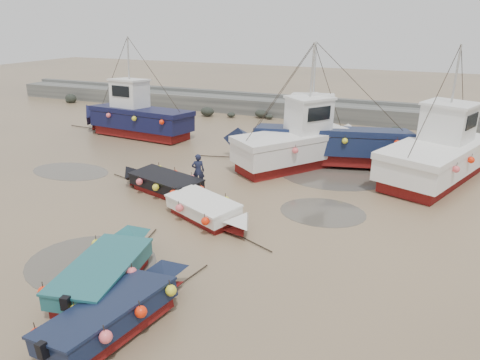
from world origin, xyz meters
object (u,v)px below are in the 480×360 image
at_px(person, 199,188).
at_px(dinghy_1, 122,308).
at_px(dinghy_2, 108,266).
at_px(dinghy_5, 210,209).
at_px(cabin_boat_1, 303,141).
at_px(cabin_boat_2, 319,139).
at_px(dinghy_4, 161,180).
at_px(cabin_boat_3, 440,152).
at_px(cabin_boat_0, 133,115).

bearing_deg(person, dinghy_1, 75.28).
xyz_separation_m(dinghy_2, dinghy_5, (0.75, 4.99, 0.01)).
height_order(dinghy_2, cabin_boat_1, cabin_boat_1).
height_order(cabin_boat_1, cabin_boat_2, same).
bearing_deg(dinghy_4, cabin_boat_2, -19.30).
relative_size(dinghy_1, cabin_boat_1, 0.68).
bearing_deg(cabin_boat_3, cabin_boat_0, -164.45).
bearing_deg(cabin_boat_2, cabin_boat_3, -106.24).
height_order(dinghy_1, dinghy_2, same).
bearing_deg(dinghy_5, dinghy_2, 16.00).
bearing_deg(cabin_boat_0, person, -124.16).
distance_m(dinghy_1, cabin_boat_3, 17.02).
height_order(cabin_boat_1, person, cabin_boat_1).
height_order(dinghy_5, cabin_boat_3, cabin_boat_3).
bearing_deg(dinghy_1, cabin_boat_2, 95.70).
distance_m(cabin_boat_1, person, 6.22).
distance_m(dinghy_4, cabin_boat_0, 11.05).
relative_size(cabin_boat_3, person, 6.29).
distance_m(dinghy_4, person, 1.78).
xyz_separation_m(dinghy_1, dinghy_2, (-1.67, 1.56, -0.00)).
bearing_deg(cabin_boat_3, cabin_boat_2, -162.86).
xyz_separation_m(dinghy_2, dinghy_4, (-2.75, 7.04, 0.00)).
distance_m(cabin_boat_3, person, 11.61).
relative_size(cabin_boat_1, cabin_boat_2, 0.76).
distance_m(dinghy_5, cabin_boat_1, 8.36).
xyz_separation_m(dinghy_1, cabin_boat_1, (0.19, 14.80, 0.81)).
xyz_separation_m(cabin_boat_2, person, (-3.98, -6.07, -1.31)).
relative_size(dinghy_1, dinghy_5, 1.14).
distance_m(dinghy_1, person, 10.27).
xyz_separation_m(dinghy_4, cabin_boat_2, (5.22, 7.22, 0.75)).
height_order(dinghy_1, cabin_boat_0, cabin_boat_0).
height_order(dinghy_5, cabin_boat_1, cabin_boat_1).
relative_size(dinghy_2, person, 3.63).
distance_m(dinghy_1, cabin_boat_1, 14.82).
height_order(dinghy_2, dinghy_4, same).
distance_m(cabin_boat_2, person, 7.38).
bearing_deg(cabin_boat_2, dinghy_2, 155.94).
relative_size(dinghy_1, person, 3.61).
relative_size(dinghy_5, cabin_boat_0, 0.51).
relative_size(cabin_boat_0, cabin_boat_3, 0.99).
height_order(cabin_boat_0, cabin_boat_3, same).
bearing_deg(cabin_boat_1, cabin_boat_0, -154.91).
height_order(dinghy_4, cabin_boat_2, cabin_boat_2).
bearing_deg(dinghy_1, cabin_boat_1, 97.89).
distance_m(dinghy_5, person, 3.95).
distance_m(dinghy_5, cabin_boat_0, 14.96).
bearing_deg(cabin_boat_2, person, 132.54).
distance_m(dinghy_1, cabin_boat_0, 20.54).
bearing_deg(dinghy_2, cabin_boat_1, 70.28).
xyz_separation_m(dinghy_1, dinghy_5, (-0.93, 6.55, 0.01)).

